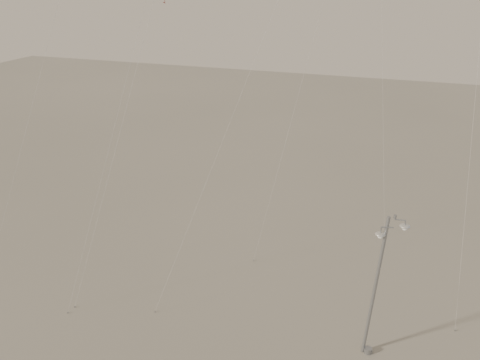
% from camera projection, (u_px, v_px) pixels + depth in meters
% --- Properties ---
extents(ground, '(160.00, 160.00, 0.00)m').
position_uv_depth(ground, '(240.00, 358.00, 28.52)').
color(ground, gray).
rests_on(ground, ground).
extents(street_lamp, '(1.70, 0.70, 8.37)m').
position_uv_depth(street_lamp, '(378.00, 283.00, 27.21)').
color(street_lamp, '#999CA1').
rests_on(street_lamp, ground).
extents(kite_3, '(4.80, 5.27, 19.39)m').
position_uv_depth(kite_3, '(138.00, 66.00, 29.64)').
color(kite_3, maroon).
rests_on(kite_3, ground).
extents(kite_6, '(6.62, 4.35, 20.14)m').
position_uv_depth(kite_6, '(43.00, 66.00, 30.77)').
color(kite_6, black).
rests_on(kite_6, ground).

